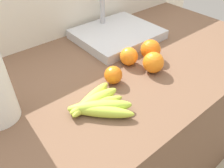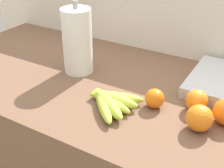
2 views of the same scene
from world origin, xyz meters
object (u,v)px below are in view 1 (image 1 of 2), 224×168
Objects in this scene: orange_center at (151,50)px; sink_basin at (117,34)px; orange_front at (113,75)px; orange_back_right at (153,63)px; orange_back_left at (129,56)px; banana_bunch at (97,105)px.

orange_center is 0.22m from sink_basin.
orange_front is 0.16m from orange_back_right.
sink_basin is (0.11, 0.20, -0.01)m from orange_back_left.
orange_back_left is 0.20× the size of sink_basin.
orange_back_left is at bearing 26.25° from banana_bunch.
orange_back_right is at bearing -131.05° from orange_center.
banana_bunch is at bearing -174.39° from orange_back_right.
banana_bunch is at bearing -164.15° from orange_center.
orange_center reaches higher than orange_front.
orange_back_left reaches higher than orange_front.
orange_back_right reaches higher than orange_back_left.
orange_front is 0.79× the size of orange_center.
sink_basin reaches higher than banana_bunch.
banana_bunch is 0.28m from orange_back_left.
orange_back_left reaches higher than banana_bunch.
orange_front is at bearing 29.51° from banana_bunch.
sink_basin is at bearing 61.23° from orange_back_left.
orange_back_left is 0.10m from orange_center.
orange_back_left is 0.13m from orange_front.
orange_back_right is at bearing -15.19° from orange_front.
orange_back_left is 0.10m from orange_back_right.
orange_back_right is (0.28, 0.03, 0.02)m from banana_bunch.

